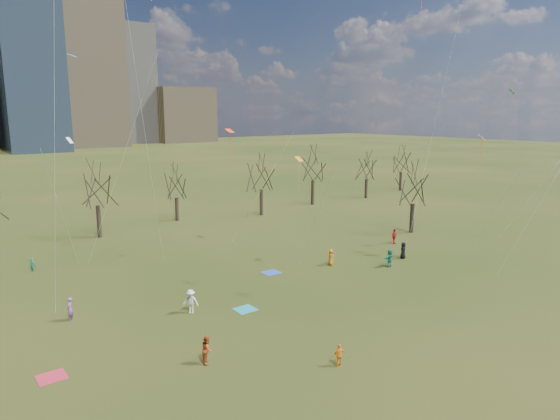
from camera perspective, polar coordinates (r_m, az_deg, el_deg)
ground at (r=37.03m, az=11.65°, el=-13.60°), size 500.00×500.00×0.00m
bare_tree_row at (r=65.00m, az=-13.67°, el=2.63°), size 113.04×29.80×9.50m
blanket_teal at (r=40.31m, az=-3.99°, el=-11.26°), size 1.60×1.50×0.03m
blanket_navy at (r=48.89m, az=-0.99°, el=-7.16°), size 1.60×1.50×0.03m
blanket_crimson at (r=33.74m, az=-24.64°, el=-16.98°), size 1.60×1.50×0.03m
person_2 at (r=32.39m, az=-8.30°, el=-15.48°), size 1.06×1.10×1.79m
person_4 at (r=32.01m, az=6.79°, el=-16.15°), size 0.89×0.51×1.43m
person_5 at (r=51.64m, az=12.40°, el=-5.38°), size 1.77×0.86×1.83m
person_6 at (r=54.88m, az=13.90°, el=-4.50°), size 1.04×0.96×1.78m
person_7 at (r=41.00m, az=-22.89°, el=-10.41°), size 0.73×0.79×1.82m
person_9 at (r=39.85m, az=-10.17°, el=-10.24°), size 1.37×1.35×1.89m
person_10 at (r=60.69m, az=12.91°, el=-2.95°), size 1.14×0.73×1.80m
person_12 at (r=51.24m, az=5.83°, el=-5.39°), size 0.63×0.88×1.68m
person_13 at (r=54.73m, az=-26.47°, el=-5.60°), size 0.49×0.60×1.41m
kites_airborne at (r=44.03m, az=3.31°, el=7.26°), size 65.91×33.56×26.68m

